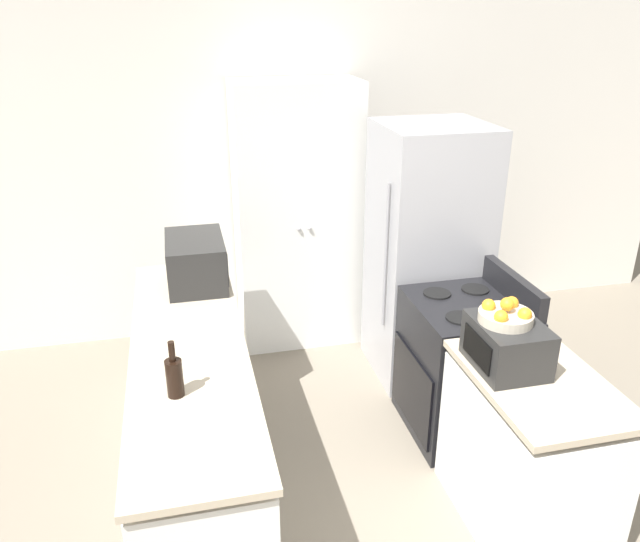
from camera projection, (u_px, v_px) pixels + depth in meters
name	position (u px, v px, depth m)	size (l,w,h in m)	color
wall_back	(279.00, 174.00, 4.96)	(7.00, 0.06, 2.60)	silver
counter_left	(195.00, 417.00, 3.46)	(0.60, 2.32, 0.89)	silver
counter_right	(528.00, 454.00, 3.18)	(0.60, 0.91, 0.89)	silver
pantry_cabinet	(297.00, 218.00, 4.81)	(0.94, 0.53, 2.05)	silver
stove	(462.00, 366.00, 3.91)	(0.66, 0.70, 1.05)	black
refrigerator	(426.00, 254.00, 4.40)	(0.74, 0.71, 1.83)	#A3A3A8
microwave	(196.00, 261.00, 3.96)	(0.37, 0.54, 0.30)	black
wine_bottle	(174.00, 376.00, 2.83)	(0.08, 0.08, 0.28)	black
toaster_oven	(507.00, 345.00, 3.05)	(0.32, 0.39, 0.24)	black
fruit_bowl	(506.00, 314.00, 3.00)	(0.26, 0.26, 0.13)	#B2A893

